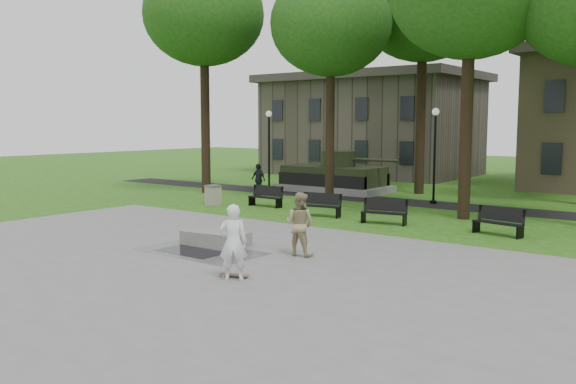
% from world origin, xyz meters
% --- Properties ---
extents(ground, '(120.00, 120.00, 0.00)m').
position_xyz_m(ground, '(0.00, 0.00, 0.00)').
color(ground, '#264D12').
rests_on(ground, ground).
extents(plaza, '(22.00, 16.00, 0.02)m').
position_xyz_m(plaza, '(0.00, -5.00, 0.01)').
color(plaza, gray).
rests_on(plaza, ground).
extents(footpath, '(44.00, 2.60, 0.01)m').
position_xyz_m(footpath, '(0.00, 12.00, 0.01)').
color(footpath, black).
rests_on(footpath, ground).
extents(building_left, '(15.00, 10.00, 7.20)m').
position_xyz_m(building_left, '(-11.00, 26.50, 3.60)').
color(building_left, '#4C443D').
rests_on(building_left, ground).
extents(tree_0, '(6.80, 6.80, 12.97)m').
position_xyz_m(tree_0, '(-12.00, 9.00, 10.03)').
color(tree_0, black).
rests_on(tree_0, ground).
extents(tree_1, '(6.20, 6.20, 11.63)m').
position_xyz_m(tree_1, '(-4.50, 10.50, 8.95)').
color(tree_1, black).
rests_on(tree_1, ground).
extents(tree_4, '(7.20, 7.20, 13.50)m').
position_xyz_m(tree_4, '(-2.00, 16.00, 10.39)').
color(tree_4, black).
rests_on(tree_4, ground).
extents(lamp_left, '(0.36, 0.36, 4.73)m').
position_xyz_m(lamp_left, '(-10.00, 12.30, 2.79)').
color(lamp_left, black).
rests_on(lamp_left, ground).
extents(lamp_mid, '(0.36, 0.36, 4.73)m').
position_xyz_m(lamp_mid, '(0.50, 12.30, 2.79)').
color(lamp_mid, black).
rests_on(lamp_mid, ground).
extents(tank_monument, '(7.45, 3.40, 2.40)m').
position_xyz_m(tank_monument, '(-6.46, 14.00, 0.86)').
color(tank_monument, gray).
rests_on(tank_monument, ground).
extents(puddle, '(2.20, 1.20, 0.00)m').
position_xyz_m(puddle, '(-0.74, -3.10, 0.02)').
color(puddle, black).
rests_on(puddle, plaza).
extents(concrete_block, '(2.31, 1.27, 0.45)m').
position_xyz_m(concrete_block, '(-0.84, -1.88, 0.24)').
color(concrete_block, gray).
rests_on(concrete_block, plaza).
extents(skateboard, '(0.80, 0.43, 0.07)m').
position_xyz_m(skateboard, '(2.46, -4.64, 0.06)').
color(skateboard, brown).
rests_on(skateboard, plaza).
extents(skateboarder, '(0.85, 0.81, 1.95)m').
position_xyz_m(skateboarder, '(2.67, -4.91, 1.00)').
color(skateboarder, white).
rests_on(skateboarder, plaza).
extents(friend_watching, '(1.00, 0.82, 1.91)m').
position_xyz_m(friend_watching, '(2.27, -1.50, 0.98)').
color(friend_watching, tan).
rests_on(friend_watching, plaza).
extents(pedestrian_walker, '(1.09, 0.58, 1.77)m').
position_xyz_m(pedestrian_walker, '(-8.81, 9.85, 0.89)').
color(pedestrian_walker, '#20212B').
rests_on(pedestrian_walker, ground).
extents(park_bench_0, '(1.81, 0.55, 1.00)m').
position_xyz_m(park_bench_0, '(-5.51, 6.51, 0.52)').
color(park_bench_0, black).
rests_on(park_bench_0, ground).
extents(park_bench_1, '(1.85, 0.81, 1.00)m').
position_xyz_m(park_bench_1, '(-1.64, 5.48, 0.52)').
color(park_bench_1, black).
rests_on(park_bench_1, ground).
extents(park_bench_2, '(1.85, 0.84, 1.00)m').
position_xyz_m(park_bench_2, '(1.50, 5.34, 0.52)').
color(park_bench_2, black).
rests_on(park_bench_2, ground).
extents(park_bench_3, '(1.85, 0.88, 1.00)m').
position_xyz_m(park_bench_3, '(5.90, 5.61, 0.52)').
color(park_bench_3, black).
rests_on(park_bench_3, ground).
extents(trash_bin, '(0.76, 0.76, 0.96)m').
position_xyz_m(trash_bin, '(-8.04, 5.46, 0.49)').
color(trash_bin, gray).
rests_on(trash_bin, ground).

